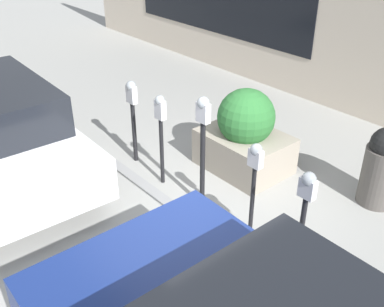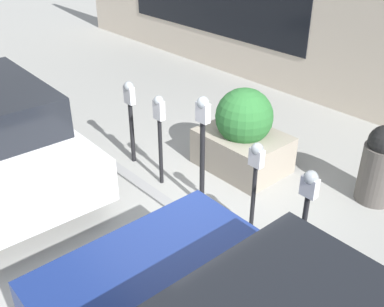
{
  "view_description": "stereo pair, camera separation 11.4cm",
  "coord_description": "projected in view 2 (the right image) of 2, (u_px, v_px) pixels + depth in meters",
  "views": [
    {
      "loc": [
        -3.71,
        3.06,
        3.61
      ],
      "look_at": [
        0.0,
        -0.08,
        0.88
      ],
      "focal_mm": 42.0,
      "sensor_mm": 36.0,
      "label": 1
    },
    {
      "loc": [
        -3.63,
        3.15,
        3.61
      ],
      "look_at": [
        0.0,
        -0.08,
        0.88
      ],
      "focal_mm": 42.0,
      "sensor_mm": 36.0,
      "label": 2
    }
  ],
  "objects": [
    {
      "name": "parking_meter_second",
      "position": [
        256.0,
        169.0,
        5.11
      ],
      "size": [
        0.17,
        0.14,
        1.28
      ],
      "color": "black",
      "rests_on": "ground_plane"
    },
    {
      "name": "parking_meter_nearest",
      "position": [
        307.0,
        200.0,
        4.6
      ],
      "size": [
        0.18,
        0.15,
        1.29
      ],
      "color": "black",
      "rests_on": "ground_plane"
    },
    {
      "name": "trash_bin",
      "position": [
        381.0,
        164.0,
        5.97
      ],
      "size": [
        0.51,
        0.51,
        1.12
      ],
      "color": "#514C47",
      "rests_on": "ground_plane"
    },
    {
      "name": "curb_strip",
      "position": [
        183.0,
        214.0,
        5.9
      ],
      "size": [
        19.0,
        0.16,
        0.04
      ],
      "color": "gray",
      "rests_on": "ground_plane"
    },
    {
      "name": "parking_meter_middle",
      "position": [
        203.0,
        132.0,
        5.59
      ],
      "size": [
        0.18,
        0.16,
        1.57
      ],
      "color": "black",
      "rests_on": "ground_plane"
    },
    {
      "name": "ground_plane",
      "position": [
        188.0,
        213.0,
        5.96
      ],
      "size": [
        40.0,
        40.0,
        0.0
      ],
      "primitive_type": "plane",
      "color": "#999993"
    },
    {
      "name": "parking_meter_farthest",
      "position": [
        130.0,
        107.0,
        6.7
      ],
      "size": [
        0.18,
        0.15,
        1.33
      ],
      "color": "black",
      "rests_on": "ground_plane"
    },
    {
      "name": "planter_box",
      "position": [
        243.0,
        135.0,
        6.73
      ],
      "size": [
        1.3,
        0.99,
        1.28
      ],
      "color": "gray",
      "rests_on": "ground_plane"
    },
    {
      "name": "building_facade",
      "position": [
        383.0,
        28.0,
        7.7
      ],
      "size": [
        19.0,
        0.17,
        3.4
      ],
      "color": "beige",
      "rests_on": "ground_plane"
    },
    {
      "name": "parking_meter_fourth",
      "position": [
        159.0,
        122.0,
        6.13
      ],
      "size": [
        0.16,
        0.14,
        1.36
      ],
      "color": "black",
      "rests_on": "ground_plane"
    }
  ]
}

